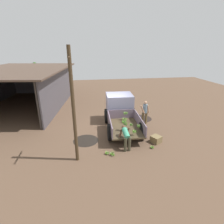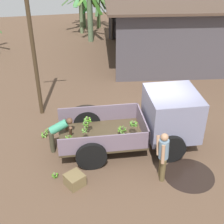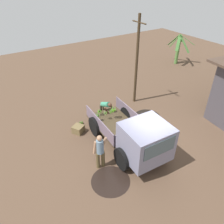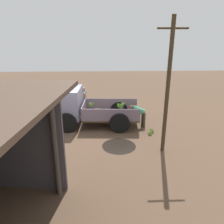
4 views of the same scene
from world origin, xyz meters
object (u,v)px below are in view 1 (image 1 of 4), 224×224
wooden_crate_0 (156,139)px  banana_bunch_on_ground_2 (152,147)px  banana_bunch_on_ground_0 (112,154)px  cargo_truck (120,109)px  person_foreground_visitor (145,111)px  person_worker_loading (126,136)px  banana_bunch_on_ground_1 (107,153)px  utility_pole (73,107)px

wooden_crate_0 → banana_bunch_on_ground_2: bearing=142.6°
banana_bunch_on_ground_0 → banana_bunch_on_ground_2: banana_bunch_on_ground_0 is taller
cargo_truck → person_foreground_visitor: (-0.38, -1.69, -0.15)m
person_worker_loading → banana_bunch_on_ground_2: (-0.23, -1.42, -0.65)m
person_foreground_visitor → banana_bunch_on_ground_2: size_ratio=7.57×
person_worker_loading → banana_bunch_on_ground_1: person_worker_loading is taller
cargo_truck → utility_pole: utility_pole is taller
utility_pole → person_foreground_visitor: utility_pole is taller
utility_pole → person_worker_loading: utility_pole is taller
banana_bunch_on_ground_1 → wooden_crate_0: wooden_crate_0 is taller
banana_bunch_on_ground_1 → wooden_crate_0: bearing=-75.4°
banana_bunch_on_ground_0 → banana_bunch_on_ground_2: size_ratio=1.20×
banana_bunch_on_ground_2 → banana_bunch_on_ground_0: bearing=97.8°
person_worker_loading → banana_bunch_on_ground_2: 1.58m
banana_bunch_on_ground_1 → banana_bunch_on_ground_2: bearing=-85.9°
cargo_truck → person_foreground_visitor: 1.74m
banana_bunch_on_ground_1 → wooden_crate_0: size_ratio=0.46×
cargo_truck → person_worker_loading: bearing=176.6°
wooden_crate_0 → person_worker_loading: bearing=100.7°
banana_bunch_on_ground_0 → wooden_crate_0: wooden_crate_0 is taller
person_foreground_visitor → banana_bunch_on_ground_0: 4.61m
utility_pole → wooden_crate_0: 5.16m
utility_pole → wooden_crate_0: size_ratio=10.32×
person_foreground_visitor → banana_bunch_on_ground_2: (-3.22, 0.64, -0.85)m
wooden_crate_0 → person_foreground_visitor: bearing=-4.3°
person_foreground_visitor → person_worker_loading: size_ratio=1.42×
banana_bunch_on_ground_1 → banana_bunch_on_ground_2: size_ratio=1.06×
banana_bunch_on_ground_0 → banana_bunch_on_ground_2: 2.24m
person_foreground_visitor → wooden_crate_0: bearing=4.1°
cargo_truck → banana_bunch_on_ground_2: cargo_truck is taller
cargo_truck → person_worker_loading: size_ratio=4.07×
person_foreground_visitor → cargo_truck: bearing=-94.4°
person_worker_loading → banana_bunch_on_ground_0: (-0.54, 0.80, -0.63)m
person_worker_loading → banana_bunch_on_ground_1: (-0.41, 1.05, -0.64)m
banana_bunch_on_ground_0 → wooden_crate_0: size_ratio=0.52×
person_worker_loading → utility_pole: bearing=97.8°
person_foreground_visitor → person_worker_loading: person_foreground_visitor is taller
utility_pole → person_foreground_visitor: bearing=-51.8°
banana_bunch_on_ground_0 → wooden_crate_0: 2.81m
cargo_truck → wooden_crate_0: size_ratio=9.46×
cargo_truck → banana_bunch_on_ground_2: size_ratio=21.71×
cargo_truck → banana_bunch_on_ground_2: bearing=-160.9°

